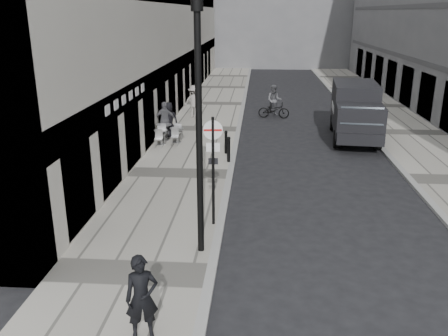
# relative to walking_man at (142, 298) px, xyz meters

# --- Properties ---
(sidewalk) EXTENTS (4.00, 60.00, 0.12)m
(sidewalk) POSITION_rel_walking_man_xyz_m (-0.92, 17.67, -0.94)
(sidewalk) COLOR #A19D91
(sidewalk) RESTS_ON ground
(far_sidewalk) EXTENTS (4.00, 60.00, 0.12)m
(far_sidewalk) POSITION_rel_walking_man_xyz_m (10.08, 17.67, -0.94)
(far_sidewalk) COLOR #A19D91
(far_sidewalk) RESTS_ON ground
(walking_man) EXTENTS (0.74, 0.61, 1.76)m
(walking_man) POSITION_rel_walking_man_xyz_m (0.00, 0.00, 0.00)
(walking_man) COLOR black
(walking_man) RESTS_ON sidewalk
(sign_post) EXTENTS (0.57, 0.12, 3.30)m
(sign_post) POSITION_rel_walking_man_xyz_m (0.88, 5.34, 1.24)
(sign_post) COLOR black
(sign_post) RESTS_ON sidewalk
(lamppost) EXTENTS (0.29, 0.29, 6.50)m
(lamppost) POSITION_rel_walking_man_xyz_m (0.70, 3.64, 2.73)
(lamppost) COLOR black
(lamppost) RESTS_ON sidewalk
(bollard_near) EXTENTS (0.14, 0.14, 1.03)m
(bollard_near) POSITION_rel_walking_man_xyz_m (0.93, 11.66, -0.36)
(bollard_near) COLOR black
(bollard_near) RESTS_ON sidewalk
(bollard_far) EXTENTS (0.13, 0.13, 0.99)m
(bollard_far) POSITION_rel_walking_man_xyz_m (0.72, 12.92, -0.39)
(bollard_far) COLOR black
(bollard_far) RESTS_ON sidewalk
(panel_van) EXTENTS (2.71, 6.05, 2.76)m
(panel_van) POSITION_rel_walking_man_xyz_m (7.09, 16.58, 0.56)
(panel_van) COLOR black
(panel_van) RESTS_ON ground
(cyclist) EXTENTS (1.94, 0.82, 2.04)m
(cyclist) POSITION_rel_walking_man_xyz_m (3.09, 21.26, -0.20)
(cyclist) COLOR black
(cyclist) RESTS_ON ground
(pedestrian_a) EXTENTS (1.15, 0.58, 1.88)m
(pedestrian_a) POSITION_rel_walking_man_xyz_m (-2.52, 15.36, 0.06)
(pedestrian_a) COLOR #545459
(pedestrian_a) RESTS_ON sidewalk
(pedestrian_b) EXTENTS (1.37, 0.95, 1.94)m
(pedestrian_b) POSITION_rel_walking_man_xyz_m (-1.76, 20.57, 0.09)
(pedestrian_b) COLOR gray
(pedestrian_b) RESTS_ON sidewalk
(pedestrian_c) EXTENTS (0.98, 0.72, 1.84)m
(pedestrian_c) POSITION_rel_walking_man_xyz_m (-2.37, 15.54, 0.04)
(pedestrian_c) COLOR black
(pedestrian_c) RESTS_ON sidewalk
(cafe_table_near) EXTENTS (0.67, 1.50, 0.86)m
(cafe_table_near) POSITION_rel_walking_man_xyz_m (-2.52, 14.18, -0.45)
(cafe_table_near) COLOR silver
(cafe_table_near) RESTS_ON sidewalk
(cafe_table_mid) EXTENTS (0.67, 1.51, 0.86)m
(cafe_table_mid) POSITION_rel_walking_man_xyz_m (-1.83, 14.64, -0.44)
(cafe_table_mid) COLOR #A4A4A6
(cafe_table_mid) RESTS_ON sidewalk
(cafe_table_far) EXTENTS (0.76, 1.71, 0.98)m
(cafe_table_far) POSITION_rel_walking_man_xyz_m (-2.52, 14.95, -0.38)
(cafe_table_far) COLOR #B3B4B6
(cafe_table_far) RESTS_ON sidewalk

